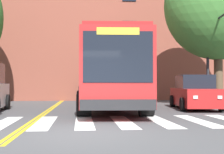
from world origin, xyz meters
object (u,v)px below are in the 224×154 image
(city_bus, at_px, (112,73))
(traffic_light_near_corner, at_px, (217,43))
(car_red_far_lane, at_px, (195,93))
(traffic_light_overhead, at_px, (110,49))
(street_tree_curbside_large, at_px, (218,5))
(car_black_behind_bus, at_px, (91,90))

(city_bus, relative_size, traffic_light_near_corner, 2.24)
(car_red_far_lane, xyz_separation_m, traffic_light_near_corner, (1.35, 0.35, 2.69))
(traffic_light_overhead, relative_size, street_tree_curbside_large, 0.55)
(car_black_behind_bus, height_order, traffic_light_near_corner, traffic_light_near_corner)
(traffic_light_near_corner, height_order, traffic_light_overhead, traffic_light_overhead)
(city_bus, bearing_deg, traffic_light_near_corner, 2.09)
(car_black_behind_bus, bearing_deg, traffic_light_near_corner, -53.27)
(city_bus, distance_m, street_tree_curbside_large, 8.02)
(car_red_far_lane, bearing_deg, car_black_behind_bus, 119.70)
(traffic_light_near_corner, distance_m, traffic_light_overhead, 5.95)
(city_bus, height_order, car_red_far_lane, city_bus)
(car_black_behind_bus, bearing_deg, traffic_light_overhead, -81.90)
(car_red_far_lane, xyz_separation_m, car_black_behind_bus, (-5.22, 9.15, 0.04))
(car_black_behind_bus, relative_size, traffic_light_overhead, 0.93)
(car_red_far_lane, height_order, street_tree_curbside_large, street_tree_curbside_large)
(street_tree_curbside_large, bearing_deg, traffic_light_near_corner, -115.75)
(car_black_behind_bus, bearing_deg, street_tree_curbside_large, -42.83)
(car_red_far_lane, height_order, car_black_behind_bus, car_black_behind_bus)
(traffic_light_near_corner, distance_m, street_tree_curbside_large, 3.27)
(city_bus, height_order, car_black_behind_bus, city_bus)
(car_red_far_lane, xyz_separation_m, traffic_light_overhead, (-4.25, 2.35, 2.56))
(city_bus, distance_m, car_red_far_lane, 4.42)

